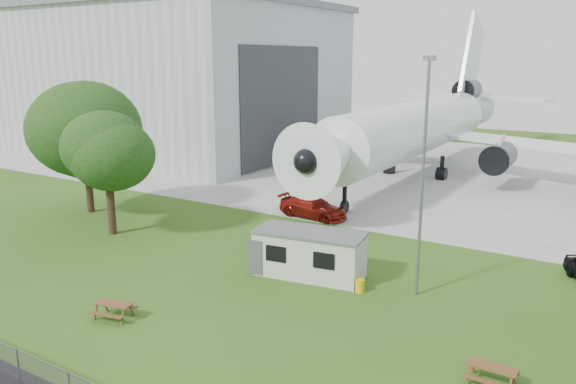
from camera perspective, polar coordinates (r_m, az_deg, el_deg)
The scene contains 11 objects.
ground at distance 29.06m, azimuth -7.16°, elevation -11.06°, with size 160.00×160.00×0.00m, color #416D1E.
concrete_apron at distance 61.97m, azimuth 15.39°, elevation 1.85°, with size 120.00×46.00×0.03m, color #B7B7B2.
hangar at distance 78.68m, azimuth -12.66°, elevation 11.29°, with size 43.00×31.00×18.55m.
airliner at distance 59.72m, azimuth 13.26°, elevation 6.66°, with size 46.36×47.73×17.69m.
site_cabin at distance 31.70m, azimuth 2.23°, elevation -6.26°, with size 6.91×3.58×2.62m.
picnic_west at distance 28.49m, azimuth -17.23°, elevation -12.12°, with size 1.80×1.50×0.76m, color brown, non-canonical shape.
picnic_east at distance 23.70m, azimuth 19.88°, elevation -17.89°, with size 1.80×1.50×0.76m, color brown, non-canonical shape.
lamp_mast at distance 28.62m, azimuth 13.50°, elevation 0.97°, with size 0.16×0.16×12.00m, color slate.
tree_west_big at distance 46.44m, azimuth -19.97°, elevation 5.79°, with size 8.96×8.96×10.93m.
tree_west_small at distance 40.02m, azimuth -17.93°, elevation 3.86°, with size 5.90×5.90×8.74m.
car_apron_van at distance 43.17m, azimuth 2.56°, elevation -1.58°, with size 2.24×5.52×1.60m, color maroon.
Camera 1 is at (16.81, -20.42, 12.04)m, focal length 35.00 mm.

